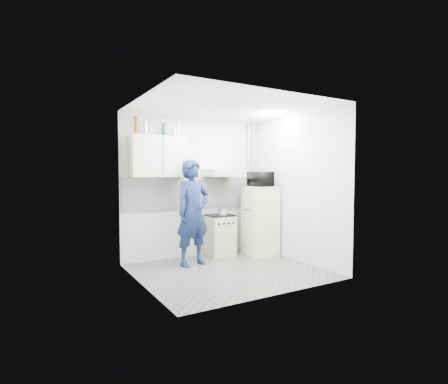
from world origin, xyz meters
TOP-DOWN VIEW (x-y plane):
  - floor at (0.00, 0.00)m, footprint 2.80×2.80m
  - ceiling at (0.00, 0.00)m, footprint 2.80×2.80m
  - wall_back at (0.00, 1.25)m, footprint 2.80×0.00m
  - wall_left at (-1.40, 0.00)m, footprint 0.00×2.60m
  - wall_right at (1.40, 0.00)m, footprint 0.00×2.60m
  - person at (-0.32, 0.64)m, footprint 0.72×0.55m
  - stove at (0.41, 1.00)m, footprint 0.47×0.47m
  - fridge at (1.10, 0.65)m, footprint 0.58×0.58m
  - stove_top at (0.41, 1.00)m, footprint 0.45×0.45m
  - saucepan at (0.43, 0.95)m, footprint 0.20×0.20m
  - microwave at (1.10, 0.65)m, footprint 0.56×0.43m
  - bottle_a at (-1.15, 1.07)m, footprint 0.07×0.07m
  - bottle_b at (-0.99, 1.07)m, footprint 0.06×0.06m
  - canister_a at (-0.66, 1.07)m, footprint 0.09×0.09m
  - canister_b at (-0.47, 1.07)m, footprint 0.07×0.07m
  - bottle_e at (-0.40, 1.07)m, footprint 0.07×0.07m
  - upper_cabinet at (-0.75, 1.07)m, footprint 1.00×0.35m
  - range_hood at (0.45, 1.00)m, footprint 0.60×0.50m
  - backsplash at (0.00, 1.24)m, footprint 2.74×0.03m
  - pipe_a at (1.30, 1.17)m, footprint 0.05×0.05m
  - pipe_b at (1.18, 1.17)m, footprint 0.04×0.04m
  - ceiling_spot_fixture at (1.00, 0.20)m, footprint 0.10×0.10m

SIDE VIEW (x-z plane):
  - floor at x=0.00m, z-range 0.00..0.00m
  - stove at x=0.41m, z-range 0.00..0.75m
  - fridge at x=1.10m, z-range 0.00..1.31m
  - stove_top at x=0.41m, z-range 0.75..0.78m
  - saucepan at x=0.43m, z-range 0.78..0.89m
  - person at x=-0.32m, z-range 0.00..1.79m
  - backsplash at x=0.00m, z-range 0.90..1.50m
  - wall_left at x=-1.40m, z-range 0.00..2.60m
  - wall_right at x=1.40m, z-range 0.00..2.60m
  - pipe_a at x=1.30m, z-range 0.00..2.60m
  - pipe_b at x=1.18m, z-range 0.00..2.60m
  - wall_back at x=0.00m, z-range -0.10..2.70m
  - microwave at x=1.10m, z-range 1.31..1.59m
  - range_hood at x=0.45m, z-range 1.50..1.64m
  - upper_cabinet at x=-0.75m, z-range 1.50..2.20m
  - canister_b at x=-0.47m, z-range 2.20..2.34m
  - canister_a at x=-0.66m, z-range 2.20..2.43m
  - bottle_b at x=-0.99m, z-range 2.20..2.44m
  - bottle_e at x=-0.40m, z-range 2.20..2.48m
  - bottle_a at x=-1.15m, z-range 2.20..2.51m
  - ceiling_spot_fixture at x=1.00m, z-range 2.56..2.58m
  - ceiling at x=0.00m, z-range 2.60..2.60m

